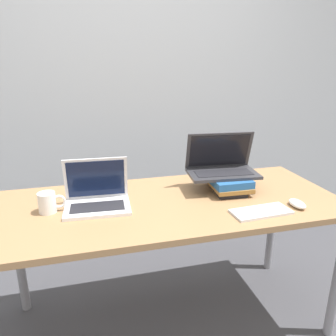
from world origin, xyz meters
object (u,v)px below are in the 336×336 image
(laptop_on_books, at_px, (222,166))
(mug, at_px, (48,203))
(laptop_left, at_px, (97,197))
(wireless_keyboard, at_px, (261,212))
(book_stack, at_px, (227,182))
(mouse, at_px, (297,204))

(laptop_on_books, height_order, mug, laptop_on_books)
(laptop_on_books, bearing_deg, laptop_left, -173.45)
(wireless_keyboard, height_order, mug, mug)
(book_stack, xyz_separation_m, wireless_keyboard, (0.04, -0.31, -0.04))
(book_stack, bearing_deg, laptop_on_books, 113.04)
(laptop_on_books, relative_size, mouse, 3.56)
(mouse, relative_size, mug, 0.87)
(laptop_left, height_order, laptop_on_books, laptop_on_books)
(book_stack, height_order, mug, mug)
(book_stack, relative_size, mug, 2.24)
(mug, bearing_deg, laptop_left, 2.22)
(laptop_left, relative_size, mouse, 2.92)
(laptop_on_books, bearing_deg, mouse, -52.04)
(laptop_left, distance_m, book_stack, 0.70)
(laptop_on_books, xyz_separation_m, wireless_keyboard, (0.05, -0.35, -0.12))
(book_stack, distance_m, mouse, 0.38)
(book_stack, bearing_deg, mug, -177.37)
(book_stack, height_order, wireless_keyboard, book_stack)
(book_stack, bearing_deg, mouse, -50.13)
(laptop_on_books, relative_size, mug, 3.10)
(laptop_on_books, xyz_separation_m, mug, (-0.91, -0.09, -0.08))
(laptop_on_books, height_order, mouse, laptop_on_books)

